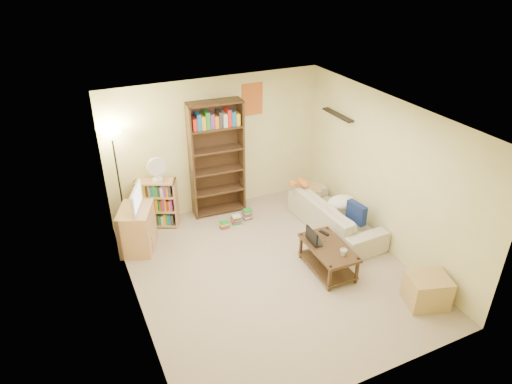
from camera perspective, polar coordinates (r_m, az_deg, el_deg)
room at (r=6.29m, az=2.12°, el=1.76°), size 4.50×4.54×2.52m
sofa at (r=8.09m, az=9.87°, el=-2.93°), size 2.02×0.91×0.57m
navy_pillow at (r=7.73m, az=12.44°, el=-2.55°), size 0.16×0.39×0.34m
cream_blanket at (r=8.10m, az=10.61°, el=-1.29°), size 0.53×0.38×0.23m
tabby_cat at (r=8.32m, az=5.63°, el=1.19°), size 0.45×0.17×0.16m
coffee_table at (r=7.12m, az=9.01°, el=-7.72°), size 0.59×1.01×0.44m
laptop at (r=7.11m, az=7.93°, el=-6.02°), size 0.43×0.38×0.02m
laptop_screen at (r=6.98m, az=6.97°, el=-5.49°), size 0.03×0.33×0.22m
mug at (r=6.85m, az=10.86°, el=-7.41°), size 0.13×0.13×0.10m
tv_remote at (r=7.30m, az=8.51°, el=-5.07°), size 0.10×0.18×0.02m
tv_stand at (r=7.71m, az=-14.65°, el=-4.49°), size 0.73×0.83×0.74m
television at (r=7.43m, az=-15.17°, el=-0.86°), size 0.72×0.56×0.38m
tall_bookshelf at (r=8.17m, az=-4.92°, el=4.43°), size 0.98×0.39×2.14m
short_bookshelf at (r=8.21m, az=-12.25°, el=-1.39°), size 0.75×0.54×0.90m
desk_fan at (r=7.86m, az=-12.32°, el=2.84°), size 0.32×0.18×0.44m
floor_lamp at (r=7.67m, az=-17.25°, el=4.47°), size 0.32×0.32×1.87m
side_table at (r=8.66m, az=6.51°, el=-0.78°), size 0.55×0.55×0.48m
end_cabinet at (r=6.90m, az=20.59°, el=-11.42°), size 0.66×0.60×0.46m
book_stacks at (r=8.27m, az=-2.33°, el=-3.34°), size 0.66×0.25×0.20m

